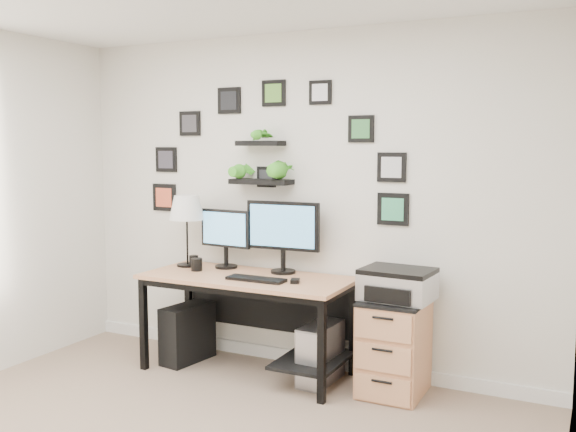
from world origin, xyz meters
The scene contains 14 objects.
room centered at (0.00, 1.98, 0.05)m, with size 4.00×4.00×4.00m.
desk centered at (-0.24, 1.67, 0.63)m, with size 1.60×0.70×0.75m.
monitor_left centered at (-0.59, 1.84, 1.03)m, with size 0.46×0.20×0.47m.
monitor_right centered at (-0.08, 1.85, 1.08)m, with size 0.60×0.20×0.56m.
keyboard centered at (-0.13, 1.52, 0.76)m, with size 0.44×0.14×0.02m, color black.
mouse centered at (0.16, 1.57, 0.76)m, with size 0.06×0.09×0.03m, color black.
table_lamp centered at (-0.91, 1.77, 1.22)m, with size 0.28×0.28×0.58m.
mug centered at (-0.73, 1.63, 0.80)m, with size 0.09×0.09×0.10m, color black.
pen_cup centered at (-0.84, 1.75, 0.80)m, with size 0.07×0.07×0.09m, color black.
pc_tower_black centered at (-0.84, 1.64, 0.23)m, with size 0.20×0.46×0.46m, color black.
pc_tower_grey centered at (0.31, 1.68, 0.22)m, with size 0.22×0.45×0.44m.
file_cabinet centered at (0.85, 1.72, 0.34)m, with size 0.43×0.53×0.67m.
printer centered at (0.87, 1.73, 0.78)m, with size 0.50×0.42×0.22m.
wall_decor centered at (-0.28, 1.93, 1.66)m, with size 2.29×0.18×1.09m.
Camera 1 is at (2.12, -2.51, 1.74)m, focal length 40.00 mm.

